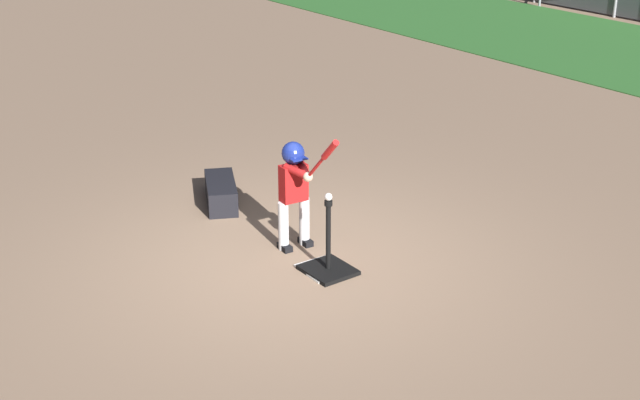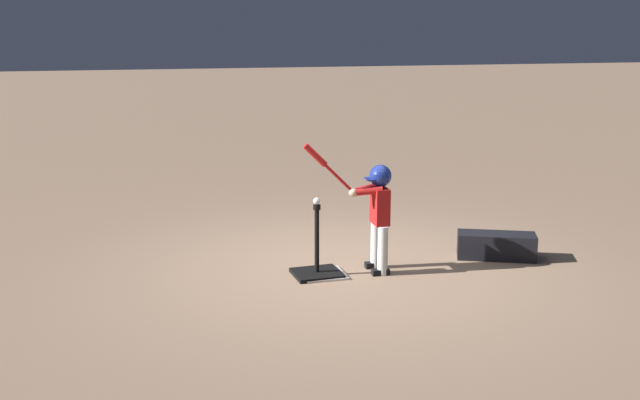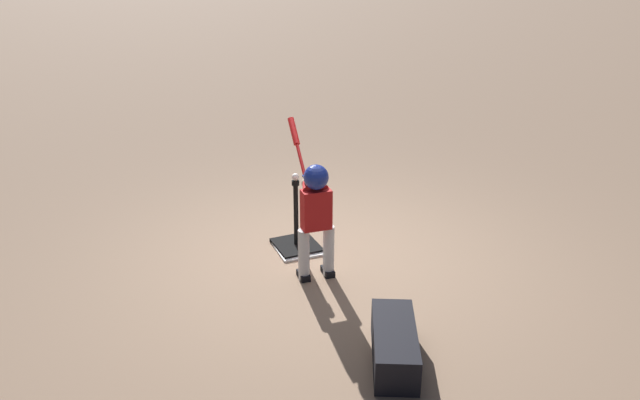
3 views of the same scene
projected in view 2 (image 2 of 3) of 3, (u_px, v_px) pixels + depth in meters
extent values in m
plane|color=#93755B|center=(344.00, 267.00, 7.92)|extent=(90.00, 90.00, 0.00)
cube|color=white|center=(323.00, 274.00, 7.65)|extent=(0.46, 0.46, 0.02)
cube|color=black|center=(317.00, 274.00, 7.64)|extent=(0.48, 0.43, 0.04)
cylinder|color=black|center=(317.00, 241.00, 7.56)|extent=(0.05, 0.05, 0.65)
cylinder|color=black|center=(317.00, 207.00, 7.49)|extent=(0.08, 0.08, 0.05)
cylinder|color=silver|center=(383.00, 251.00, 7.61)|extent=(0.11, 0.11, 0.51)
cube|color=black|center=(380.00, 272.00, 7.66)|extent=(0.19, 0.10, 0.06)
cylinder|color=silver|center=(376.00, 244.00, 7.85)|extent=(0.11, 0.11, 0.51)
cube|color=black|center=(373.00, 265.00, 7.89)|extent=(0.19, 0.10, 0.06)
cube|color=red|center=(380.00, 206.00, 7.63)|extent=(0.17, 0.28, 0.38)
sphere|color=#DBB293|center=(380.00, 177.00, 7.57)|extent=(0.19, 0.19, 0.19)
sphere|color=navy|center=(380.00, 176.00, 7.56)|extent=(0.23, 0.23, 0.23)
cube|color=navy|center=(371.00, 179.00, 7.55)|extent=(0.13, 0.18, 0.01)
cylinder|color=red|center=(368.00, 191.00, 7.52)|extent=(0.31, 0.18, 0.11)
cylinder|color=red|center=(366.00, 189.00, 7.60)|extent=(0.31, 0.14, 0.11)
sphere|color=#DBB293|center=(353.00, 192.00, 7.54)|extent=(0.10, 0.10, 0.10)
cylinder|color=red|center=(330.00, 170.00, 7.43)|extent=(0.50, 0.07, 0.50)
cylinder|color=red|center=(315.00, 155.00, 7.36)|extent=(0.25, 0.08, 0.24)
cylinder|color=black|center=(355.00, 194.00, 7.54)|extent=(0.05, 0.05, 0.04)
sphere|color=white|center=(317.00, 201.00, 7.47)|extent=(0.07, 0.07, 0.07)
cube|color=black|center=(496.00, 246.00, 8.20)|extent=(0.89, 0.66, 0.28)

